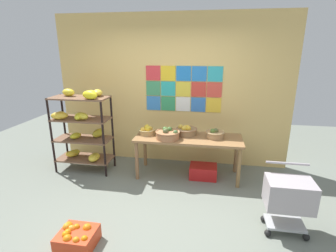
% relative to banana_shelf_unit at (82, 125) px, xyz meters
% --- Properties ---
extents(ground, '(9.50, 9.50, 0.00)m').
position_rel_banana_shelf_unit_xyz_m(ground, '(1.47, -1.09, -0.85)').
color(ground, slate).
extents(back_wall_with_art, '(4.28, 0.07, 2.73)m').
position_rel_banana_shelf_unit_xyz_m(back_wall_with_art, '(1.47, 0.69, 0.52)').
color(back_wall_with_art, '#E6BE6B').
rests_on(back_wall_with_art, ground).
extents(banana_shelf_unit, '(0.98, 0.55, 1.48)m').
position_rel_banana_shelf_unit_xyz_m(banana_shelf_unit, '(0.00, 0.00, 0.00)').
color(banana_shelf_unit, black).
rests_on(banana_shelf_unit, ground).
extents(display_table, '(1.77, 0.66, 0.70)m').
position_rel_banana_shelf_unit_xyz_m(display_table, '(1.85, 0.09, -0.22)').
color(display_table, olive).
rests_on(display_table, ground).
extents(fruit_basket_left, '(0.37, 0.37, 0.17)m').
position_rel_banana_shelf_unit_xyz_m(fruit_basket_left, '(1.80, 0.20, -0.07)').
color(fruit_basket_left, olive).
rests_on(fruit_basket_left, display_table).
extents(fruit_basket_right, '(0.31, 0.31, 0.16)m').
position_rel_banana_shelf_unit_xyz_m(fruit_basket_right, '(2.28, 0.14, -0.07)').
color(fruit_basket_right, tan).
rests_on(fruit_basket_right, display_table).
extents(fruit_basket_back_right, '(0.29, 0.29, 0.16)m').
position_rel_banana_shelf_unit_xyz_m(fruit_basket_back_right, '(1.13, 0.13, -0.07)').
color(fruit_basket_back_right, tan).
rests_on(fruit_basket_back_right, display_table).
extents(fruit_basket_centre, '(0.40, 0.40, 0.19)m').
position_rel_banana_shelf_unit_xyz_m(fruit_basket_centre, '(1.52, -0.04, -0.06)').
color(fruit_basket_centre, '#A56C46').
rests_on(fruit_basket_centre, display_table).
extents(produce_crate_under_table, '(0.46, 0.33, 0.22)m').
position_rel_banana_shelf_unit_xyz_m(produce_crate_under_table, '(2.12, 0.06, -0.74)').
color(produce_crate_under_table, red).
rests_on(produce_crate_under_table, ground).
extents(orange_crate_foreground, '(0.40, 0.37, 0.24)m').
position_rel_banana_shelf_unit_xyz_m(orange_crate_foreground, '(0.79, -1.78, -0.74)').
color(orange_crate_foreground, red).
rests_on(orange_crate_foreground, ground).
extents(shopping_cart, '(0.52, 0.41, 0.81)m').
position_rel_banana_shelf_unit_xyz_m(shopping_cart, '(3.14, -1.13, -0.37)').
color(shopping_cart, black).
rests_on(shopping_cart, ground).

